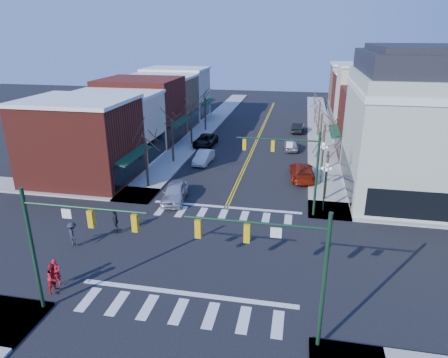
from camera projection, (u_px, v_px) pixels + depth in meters
The scene contains 36 objects.
ground at pixel (205, 253), 27.55m from camera, with size 160.00×160.00×0.00m, color black.
sidewalk_left at pixel (173, 159), 47.49m from camera, with size 3.50×70.00×0.15m, color #9E9B93.
sidewalk_right at pixel (324, 168), 44.35m from camera, with size 3.50×70.00×0.15m, color #9E9B93.
bldg_left_brick_a at pixel (81, 142), 39.74m from camera, with size 10.00×8.50×8.00m, color maroon.
bldg_left_stucco_a at pixel (116, 127), 46.96m from camera, with size 10.00×7.00×7.50m, color beige.
bldg_left_brick_b at pixel (141, 110), 54.14m from camera, with size 10.00×9.00×8.50m, color maroon.
bldg_left_tan at pixel (162, 103), 61.85m from camera, with size 10.00×7.50×7.80m, color #8C6E4D.
bldg_left_stucco_b at pixel (177, 94), 68.91m from camera, with size 10.00×8.00×8.20m, color beige.
bldg_right_brick_a at pixel (384, 125), 47.05m from camera, with size 10.00×8.50×8.00m, color maroon.
bldg_right_stucco at pixel (374, 105), 53.83m from camera, with size 10.00×7.00×10.00m, color beige.
bldg_right_brick_b at pixel (366, 102), 60.99m from camera, with size 10.00×8.00×8.50m, color maroon.
bldg_right_tan at pixel (360, 92), 68.26m from camera, with size 10.00×8.00×9.00m, color #8C6E4D.
victorian_corner at pixel (422, 123), 35.60m from camera, with size 12.25×14.25×13.30m.
traffic_mast_near_left at pixel (62, 236), 20.10m from camera, with size 6.60×0.28×7.20m.
traffic_mast_near_right at pixel (284, 259), 18.11m from camera, with size 6.60×0.28×7.20m.
traffic_mast_far_right at pixel (294, 161), 31.72m from camera, with size 6.60×0.28×7.20m.
lamppost_corner at pixel (326, 179), 32.86m from camera, with size 0.36×0.36×4.33m.
lamppost_midblock at pixel (323, 156), 38.84m from camera, with size 0.36×0.36×4.33m.
tree_left_a at pixel (147, 164), 38.35m from camera, with size 0.24×0.24×4.76m, color #382B21.
tree_left_b at pixel (173, 141), 45.65m from camera, with size 0.24×0.24×5.04m, color #382B21.
tree_left_c at pixel (191, 128), 53.10m from camera, with size 0.24×0.24×4.55m, color #382B21.
tree_left_d at pixel (205, 115), 60.39m from camera, with size 0.24×0.24×4.90m, color #382B21.
tree_right_a at pixel (326, 176), 35.35m from camera, with size 0.24×0.24×4.62m, color #382B21.
tree_right_b at pixel (323, 149), 42.61m from camera, with size 0.24×0.24×5.18m, color #382B21.
tree_right_c at pixel (321, 133), 50.03m from camera, with size 0.24×0.24×4.83m, color #382B21.
tree_right_d at pixel (319, 119), 57.36m from camera, with size 0.24×0.24×4.97m, color #382B21.
car_left_near at pixel (175, 192), 35.76m from camera, with size 1.93×4.81×1.64m, color silver.
car_left_mid at pixel (204, 157), 46.06m from camera, with size 1.54×4.40×1.45m, color silver.
car_left_far at pixel (205, 140), 52.98m from camera, with size 2.47×5.36×1.49m, color black.
car_right_near at pixel (302, 171), 41.14m from camera, with size 2.34×5.75×1.67m, color maroon.
car_right_mid at pixel (291, 144), 51.14m from camera, with size 1.71×4.24×1.45m, color #BABABF.
car_right_far at pixel (298, 127), 60.04m from camera, with size 1.56×4.46×1.47m, color black.
pedestrian_red_a at pixel (56, 272), 23.65m from camera, with size 0.61×0.40×1.66m, color red.
pedestrian_red_b at pixel (54, 278), 23.01m from camera, with size 0.88×0.69×1.82m, color red.
pedestrian_dark_a at pixel (115, 221), 29.90m from camera, with size 1.08×0.45×1.84m, color black.
pedestrian_dark_b at pixel (73, 234), 28.03m from camera, with size 1.14×0.65×1.76m, color #22212A.
Camera 1 is at (5.87, -23.33, 14.43)m, focal length 32.00 mm.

